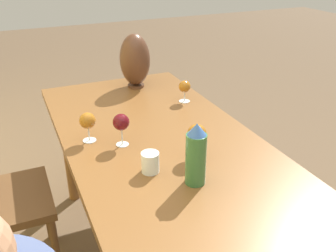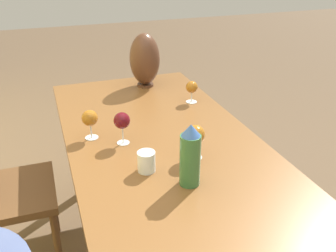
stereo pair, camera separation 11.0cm
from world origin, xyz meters
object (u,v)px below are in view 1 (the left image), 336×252
Objects in this scene: wine_glass_1 at (121,123)px; wine_glass_4 at (185,87)px; wine_glass_3 at (197,134)px; wine_glass_0 at (88,121)px; water_bottle at (196,155)px; vase at (135,60)px; water_tumbler at (150,162)px.

wine_glass_1 is 0.58m from wine_glass_4.
wine_glass_1 is 0.34m from wine_glass_3.
wine_glass_0 is 0.65m from wine_glass_4.
wine_glass_4 is (0.73, -0.31, -0.03)m from water_bottle.
wine_glass_1 is at bearing -127.59° from wine_glass_0.
vase is 2.22× the size of wine_glass_3.
wine_glass_4 reaches higher than water_tumbler.
wine_glass_0 is 0.16m from wine_glass_1.
vase is 0.74m from wine_glass_1.
wine_glass_1 is 1.21× the size of wine_glass_4.
vase is 2.39× the size of wine_glass_0.
wine_glass_3 reaches higher than water_tumbler.
wine_glass_3 is (-0.22, -0.25, -0.00)m from wine_glass_1.
vase is at bearing -3.10° from wine_glass_3.
wine_glass_4 is (0.34, -0.47, -0.02)m from wine_glass_1.
water_bottle is 0.20m from water_tumbler.
water_tumbler is 0.23m from wine_glass_3.
vase reaches higher than water_tumbler.
wine_glass_1 is at bearing 125.84° from wine_glass_4.
water_bottle is 0.42m from wine_glass_1.
vase is at bearing -36.24° from wine_glass_0.
water_tumbler is at bearing 164.05° from vase.
water_tumbler is 0.97m from vase.
water_bottle is at bearing 151.17° from wine_glass_3.
water_bottle reaches higher than wine_glass_4.
wine_glass_0 is at bearing 112.26° from wine_glass_4.
wine_glass_0 is 0.93× the size of wine_glass_1.
wine_glass_4 is (0.24, -0.60, -0.01)m from wine_glass_0.
water_bottle is at bearing -137.11° from water_tumbler.
wine_glass_0 is at bearing 24.90° from water_tumbler.
wine_glass_0 is at bearing 143.76° from vase.
wine_glass_1 is at bearing 8.12° from water_tumbler.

